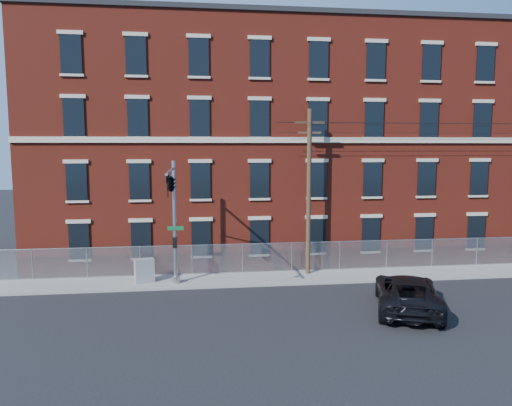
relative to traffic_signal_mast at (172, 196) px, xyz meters
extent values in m
plane|color=black|center=(6.00, -2.18, -5.39)|extent=(140.00, 140.00, 0.00)
cube|color=gray|center=(18.00, 2.82, -5.33)|extent=(65.00, 3.00, 0.12)
cube|color=maroon|center=(18.00, 11.82, 2.61)|extent=(55.00, 14.00, 16.00)
cube|color=black|center=(18.00, 11.82, 10.76)|extent=(55.30, 14.30, 0.30)
cube|color=#B4AA96|center=(18.00, 4.74, 2.91)|extent=(55.00, 0.18, 0.35)
cube|color=black|center=(-5.83, 4.76, -3.19)|extent=(1.20, 0.10, 2.20)
cube|color=black|center=(-5.83, 4.76, 0.41)|extent=(1.20, 0.10, 2.20)
cube|color=black|center=(-5.83, 4.76, 4.21)|extent=(1.20, 0.10, 2.20)
cube|color=black|center=(-5.83, 4.76, 7.81)|extent=(1.20, 0.10, 2.20)
cube|color=black|center=(-2.17, 4.76, -3.19)|extent=(1.20, 0.10, 2.20)
cube|color=black|center=(-2.17, 4.76, 0.41)|extent=(1.20, 0.10, 2.20)
cube|color=black|center=(-2.17, 4.76, 4.21)|extent=(1.20, 0.10, 2.20)
cube|color=black|center=(-2.17, 4.76, 7.81)|extent=(1.20, 0.10, 2.20)
cube|color=black|center=(1.50, 4.76, -3.19)|extent=(1.20, 0.10, 2.20)
cube|color=black|center=(1.50, 4.76, 0.41)|extent=(1.20, 0.10, 2.20)
cube|color=black|center=(1.50, 4.76, 4.21)|extent=(1.20, 0.10, 2.20)
cube|color=black|center=(1.50, 4.76, 7.81)|extent=(1.20, 0.10, 2.20)
cube|color=black|center=(5.17, 4.76, -3.19)|extent=(1.20, 0.10, 2.20)
cube|color=black|center=(5.17, 4.76, 0.41)|extent=(1.20, 0.10, 2.20)
cube|color=black|center=(5.17, 4.76, 4.21)|extent=(1.20, 0.10, 2.20)
cube|color=black|center=(5.17, 4.76, 7.81)|extent=(1.20, 0.10, 2.20)
cube|color=black|center=(8.83, 4.76, -3.19)|extent=(1.20, 0.10, 2.20)
cube|color=black|center=(8.83, 4.76, 0.41)|extent=(1.20, 0.10, 2.20)
cube|color=black|center=(8.83, 4.76, 4.21)|extent=(1.20, 0.10, 2.20)
cube|color=black|center=(8.83, 4.76, 7.81)|extent=(1.20, 0.10, 2.20)
cube|color=black|center=(12.50, 4.76, -3.19)|extent=(1.20, 0.10, 2.20)
cube|color=black|center=(12.50, 4.76, 0.41)|extent=(1.20, 0.10, 2.20)
cube|color=black|center=(12.50, 4.76, 4.21)|extent=(1.20, 0.10, 2.20)
cube|color=black|center=(12.50, 4.76, 7.81)|extent=(1.20, 0.10, 2.20)
cube|color=black|center=(16.17, 4.76, -3.19)|extent=(1.20, 0.10, 2.20)
cube|color=black|center=(16.17, 4.76, 0.41)|extent=(1.20, 0.10, 2.20)
cube|color=black|center=(16.17, 4.76, 4.21)|extent=(1.20, 0.10, 2.20)
cube|color=black|center=(16.17, 4.76, 7.81)|extent=(1.20, 0.10, 2.20)
cube|color=black|center=(19.83, 4.76, -3.19)|extent=(1.20, 0.10, 2.20)
cube|color=black|center=(19.83, 4.76, 0.41)|extent=(1.20, 0.10, 2.20)
cube|color=black|center=(19.83, 4.76, 4.21)|extent=(1.20, 0.10, 2.20)
cube|color=black|center=(19.83, 4.76, 7.81)|extent=(1.20, 0.10, 2.20)
cube|color=#A5A8AD|center=(18.00, 4.12, -4.37)|extent=(59.00, 0.02, 1.80)
cylinder|color=#9EA0A5|center=(18.00, 4.12, -3.47)|extent=(59.00, 0.04, 0.04)
cylinder|color=#9EA0A5|center=(-8.39, 4.12, -4.37)|extent=(0.06, 0.06, 1.85)
cylinder|color=#9EA0A5|center=(-5.29, 4.12, -4.37)|extent=(0.06, 0.06, 1.85)
cylinder|color=#9EA0A5|center=(-2.18, 4.12, -4.37)|extent=(0.06, 0.06, 1.85)
cylinder|color=#9EA0A5|center=(0.92, 4.12, -4.37)|extent=(0.06, 0.06, 1.85)
cylinder|color=#9EA0A5|center=(4.03, 4.12, -4.37)|extent=(0.06, 0.06, 1.85)
cylinder|color=#9EA0A5|center=(7.13, 4.12, -4.37)|extent=(0.06, 0.06, 1.85)
cylinder|color=#9EA0A5|center=(10.24, 4.12, -4.37)|extent=(0.06, 0.06, 1.85)
cylinder|color=#9EA0A5|center=(13.34, 4.12, -4.37)|extent=(0.06, 0.06, 1.85)
cylinder|color=#9EA0A5|center=(16.45, 4.12, -4.37)|extent=(0.06, 0.06, 1.85)
cylinder|color=#9EA0A5|center=(19.55, 4.12, -4.37)|extent=(0.06, 0.06, 1.85)
cylinder|color=#9EA0A5|center=(0.00, 2.32, -1.77)|extent=(0.22, 0.22, 7.00)
cylinder|color=#9EA0A5|center=(0.00, 2.32, -5.07)|extent=(0.50, 0.50, 0.40)
cylinder|color=#9EA0A5|center=(0.00, -0.93, 1.33)|extent=(0.14, 6.50, 0.14)
cylinder|color=#9EA0A5|center=(0.00, 1.12, 0.33)|extent=(0.08, 2.18, 1.56)
cube|color=#0C592D|center=(0.05, 2.17, -2.07)|extent=(0.90, 0.03, 0.22)
cube|color=black|center=(0.00, 2.07, -2.87)|extent=(0.25, 0.25, 0.60)
imported|color=black|center=(0.00, -3.48, 0.78)|extent=(0.16, 0.20, 1.00)
imported|color=black|center=(0.00, -0.68, 0.78)|extent=(0.53, 2.48, 1.00)
cylinder|color=#493524|center=(8.00, 3.42, -0.27)|extent=(0.28, 0.28, 10.00)
cube|color=#493524|center=(8.00, 3.42, 3.93)|extent=(1.80, 0.12, 0.12)
cube|color=#493524|center=(8.00, 3.42, 3.33)|extent=(1.40, 0.12, 0.12)
imported|color=black|center=(11.33, -3.33, -4.53)|extent=(4.71, 6.75, 1.71)
cube|color=gray|center=(-1.80, 2.68, -4.59)|extent=(1.20, 0.84, 1.36)
camera|label=1|loc=(1.27, -24.71, 2.51)|focal=33.50mm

